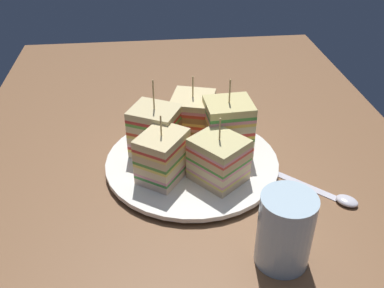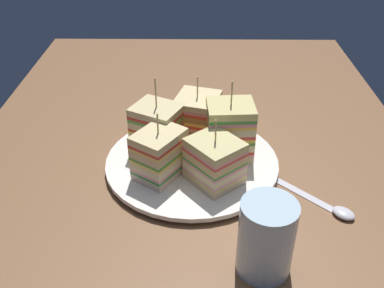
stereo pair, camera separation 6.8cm
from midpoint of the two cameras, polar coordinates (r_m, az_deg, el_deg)
name	(u,v)px [view 1 (the left image)]	position (r cm, az deg, el deg)	size (l,w,h in cm)	color
ground_plane	(192,171)	(71.17, -2.74, -3.60)	(116.94, 76.57, 1.80)	brown
plate	(192,162)	(70.16, -2.78, -2.49)	(27.53, 27.53, 1.33)	white
sandwich_wedge_0	(228,128)	(69.31, 1.86, 2.04)	(6.76, 7.65, 12.94)	#DBBD83
sandwich_wedge_1	(193,119)	(72.80, -2.58, 3.26)	(8.82, 8.42, 11.68)	#D1BB84
sandwich_wedge_2	(156,131)	(69.86, -7.54, 1.56)	(8.71, 9.22, 12.96)	beige
sandwich_wedge_3	(163,156)	(64.56, -6.89, -1.70)	(9.13, 8.68, 10.61)	beige
sandwich_wedge_4	(218,159)	(63.90, 0.41, -2.13)	(9.66, 9.54, 10.41)	#E2BD8D
chip_pile	(195,153)	(69.28, -2.47, -1.33)	(7.25, 6.20, 1.98)	#E1B05C
spoon	(330,194)	(66.65, 14.75, -6.47)	(12.25, 12.49, 1.00)	silver
drinking_glass	(284,235)	(53.60, 8.34, -11.77)	(6.66, 6.66, 9.85)	silver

